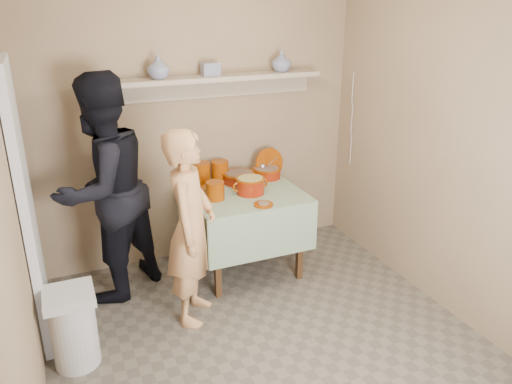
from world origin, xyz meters
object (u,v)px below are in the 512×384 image
person_cook (191,228)px  person_helper (104,190)px  cazuela_rice (250,184)px  serving_table (243,203)px  trash_bin (74,328)px

person_cook → person_helper: bearing=69.7°
cazuela_rice → person_helper: bearing=173.3°
person_helper → cazuela_rice: person_helper is taller
person_cook → person_helper: person_helper is taller
serving_table → person_cook: bearing=-138.9°
person_cook → trash_bin: bearing=132.7°
person_helper → person_cook: bearing=95.3°
person_cook → trash_bin: 1.04m
person_cook → serving_table: size_ratio=1.55×
person_cook → cazuela_rice: person_cook is taller
serving_table → trash_bin: serving_table is taller
trash_bin → person_helper: bearing=66.1°
cazuela_rice → trash_bin: size_ratio=0.59×
trash_bin → serving_table: bearing=27.1°
person_helper → cazuela_rice: 1.21m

